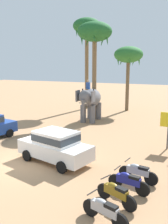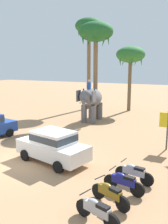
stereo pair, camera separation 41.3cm
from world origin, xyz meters
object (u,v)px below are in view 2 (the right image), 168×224
object	(u,v)px
car_sedan_foreground	(53,145)
elephant_with_mahout	(91,100)
motorcycle_second_in_row	(110,193)
palm_tree_near_hut	(89,30)
palm_tree_behind_elephant	(131,56)
signboard_yellow	(168,123)
motorcycle_fourth_in_row	(134,172)
motorcycle_mid_row	(123,182)
palm_tree_left_of_road	(96,35)
motorcycle_nearest_camera	(97,210)

from	to	relation	value
car_sedan_foreground	elephant_with_mahout	size ratio (longest dim) A/B	1.10
motorcycle_second_in_row	palm_tree_near_hut	size ratio (longest dim) A/B	0.16
palm_tree_behind_elephant	signboard_yellow	distance (m)	13.99
elephant_with_mahout	palm_tree_near_hut	world-z (taller)	palm_tree_near_hut
motorcycle_fourth_in_row	motorcycle_mid_row	bearing A→B (deg)	-96.78
car_sedan_foreground	palm_tree_behind_elephant	bearing A→B (deg)	93.51
motorcycle_second_in_row	palm_tree_left_of_road	bearing A→B (deg)	117.21
motorcycle_second_in_row	palm_tree_behind_elephant	distance (m)	20.59
palm_tree_behind_elephant	motorcycle_fourth_in_row	bearing A→B (deg)	-71.87
motorcycle_second_in_row	motorcycle_fourth_in_row	world-z (taller)	same
car_sedan_foreground	elephant_with_mahout	xyz separation A→B (m)	(-2.46, 9.69, 1.06)
car_sedan_foreground	motorcycle_nearest_camera	xyz separation A→B (m)	(4.28, -3.68, -0.46)
signboard_yellow	motorcycle_nearest_camera	bearing A→B (deg)	-95.37
car_sedan_foreground	palm_tree_left_of_road	bearing A→B (deg)	103.39
motorcycle_mid_row	palm_tree_near_hut	xyz separation A→B (m)	(-10.22, 17.23, 8.71)
elephant_with_mahout	palm_tree_behind_elephant	xyz separation A→B (m)	(1.45, 6.90, 4.16)
car_sedan_foreground	motorcycle_mid_row	bearing A→B (deg)	-17.34
motorcycle_second_in_row	signboard_yellow	size ratio (longest dim) A/B	0.72
motorcycle_mid_row	motorcycle_fourth_in_row	distance (m)	1.05
motorcycle_mid_row	palm_tree_left_of_road	world-z (taller)	palm_tree_left_of_road
car_sedan_foreground	palm_tree_left_of_road	size ratio (longest dim) A/B	0.48
signboard_yellow	elephant_with_mahout	bearing A→B (deg)	147.13
palm_tree_near_hut	signboard_yellow	bearing A→B (deg)	-45.38
motorcycle_second_in_row	motorcycle_mid_row	bearing A→B (deg)	82.14
elephant_with_mahout	motorcycle_nearest_camera	bearing A→B (deg)	-63.24
elephant_with_mahout	motorcycle_mid_row	bearing A→B (deg)	-58.18
motorcycle_fourth_in_row	signboard_yellow	distance (m)	5.32
motorcycle_nearest_camera	palm_tree_left_of_road	xyz separation A→B (m)	(-6.84, 14.46, 7.39)
motorcycle_mid_row	palm_tree_behind_elephant	xyz separation A→B (m)	(-5.42, 17.97, 5.68)
palm_tree_behind_elephant	palm_tree_near_hut	size ratio (longest dim) A/B	0.69
car_sedan_foreground	palm_tree_near_hut	distance (m)	18.79
motorcycle_mid_row	signboard_yellow	world-z (taller)	signboard_yellow
motorcycle_fourth_in_row	palm_tree_behind_elephant	xyz separation A→B (m)	(-5.54, 16.93, 5.68)
palm_tree_near_hut	palm_tree_left_of_road	world-z (taller)	palm_tree_near_hut
motorcycle_mid_row	motorcycle_fourth_in_row	world-z (taller)	same
car_sedan_foreground	signboard_yellow	xyz separation A→B (m)	(5.08, 4.82, 0.76)
palm_tree_near_hut	palm_tree_left_of_road	xyz separation A→B (m)	(3.25, -5.07, -1.31)
elephant_with_mahout	motorcycle_second_in_row	distance (m)	13.98
palm_tree_behind_elephant	palm_tree_left_of_road	size ratio (longest dim) A/B	0.80
motorcycle_fourth_in_row	palm_tree_near_hut	size ratio (longest dim) A/B	0.17
motorcycle_nearest_camera	motorcycle_mid_row	distance (m)	2.30
car_sedan_foreground	signboard_yellow	size ratio (longest dim) A/B	1.81
motorcycle_mid_row	signboard_yellow	bearing A→B (deg)	83.80
motorcycle_second_in_row	palm_tree_near_hut	distance (m)	22.65
motorcycle_mid_row	palm_tree_left_of_road	distance (m)	15.84
palm_tree_behind_elephant	motorcycle_mid_row	bearing A→B (deg)	-73.21
elephant_with_mahout	signboard_yellow	size ratio (longest dim) A/B	1.65
elephant_with_mahout	palm_tree_near_hut	size ratio (longest dim) A/B	0.38
motorcycle_mid_row	palm_tree_near_hut	world-z (taller)	palm_tree_near_hut
motorcycle_second_in_row	motorcycle_fourth_in_row	xyz separation A→B (m)	(0.28, 2.15, 0.00)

